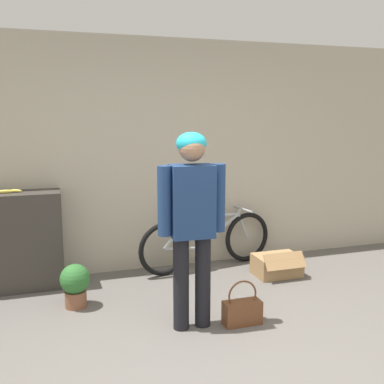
# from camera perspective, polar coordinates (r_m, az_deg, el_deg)

# --- Properties ---
(wall_back) EXTENTS (8.00, 0.07, 2.60)m
(wall_back) POSITION_cam_1_polar(r_m,az_deg,el_deg) (5.09, -6.13, 4.50)
(wall_back) COLOR #B7AD99
(wall_back) RESTS_ON ground_plane
(side_shelf) EXTENTS (0.95, 0.37, 1.00)m
(side_shelf) POSITION_cam_1_polar(r_m,az_deg,el_deg) (4.90, -21.69, -5.87)
(side_shelf) COLOR #38332D
(side_shelf) RESTS_ON ground_plane
(person) EXTENTS (0.57, 0.25, 1.63)m
(person) POSITION_cam_1_polar(r_m,az_deg,el_deg) (3.62, -0.01, -2.59)
(person) COLOR black
(person) RESTS_ON ground_plane
(bicycle) EXTENTS (1.68, 0.47, 0.68)m
(bicycle) POSITION_cam_1_polar(r_m,az_deg,el_deg) (5.22, 1.98, -6.24)
(bicycle) COLOR black
(bicycle) RESTS_ON ground_plane
(banana) EXTENTS (0.32, 0.09, 0.04)m
(banana) POSITION_cam_1_polar(r_m,az_deg,el_deg) (4.81, -22.66, 0.08)
(banana) COLOR #EAD64C
(banana) RESTS_ON side_shelf
(handbag) EXTENTS (0.32, 0.14, 0.39)m
(handbag) POSITION_cam_1_polar(r_m,az_deg,el_deg) (3.97, 6.39, -14.77)
(handbag) COLOR brown
(handbag) RESTS_ON ground_plane
(cardboard_box) EXTENTS (0.50, 0.41, 0.30)m
(cardboard_box) POSITION_cam_1_polar(r_m,az_deg,el_deg) (5.14, 10.73, -9.09)
(cardboard_box) COLOR #A87F51
(cardboard_box) RESTS_ON ground_plane
(potted_plant) EXTENTS (0.28, 0.28, 0.41)m
(potted_plant) POSITION_cam_1_polar(r_m,az_deg,el_deg) (4.36, -14.62, -11.16)
(potted_plant) COLOR brown
(potted_plant) RESTS_ON ground_plane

